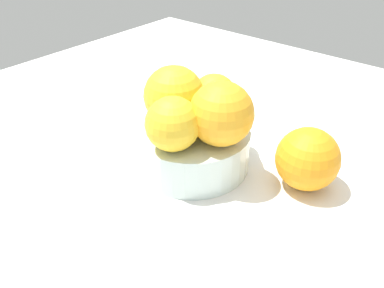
{
  "coord_description": "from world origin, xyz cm",
  "views": [
    {
      "loc": [
        -31.08,
        37.1,
        34.56
      ],
      "look_at": [
        0.0,
        0.0,
        3.48
      ],
      "focal_mm": 38.07,
      "sensor_mm": 36.0,
      "label": 1
    }
  ],
  "objects_px": {
    "orange_loose_0": "(307,159)",
    "folded_napkin": "(255,98)",
    "orange_in_bowl_3": "(216,97)",
    "orange_in_bowl_1": "(223,113)",
    "orange_in_bowl_2": "(173,124)",
    "fruit_bowl": "(192,148)",
    "orange_in_bowl_0": "(174,96)"
  },
  "relations": [
    {
      "from": "orange_loose_0",
      "to": "folded_napkin",
      "type": "relative_size",
      "value": 0.66
    },
    {
      "from": "orange_in_bowl_3",
      "to": "folded_napkin",
      "type": "bearing_deg",
      "value": -75.44
    },
    {
      "from": "orange_in_bowl_1",
      "to": "orange_in_bowl_2",
      "type": "distance_m",
      "value": 0.07
    },
    {
      "from": "orange_in_bowl_2",
      "to": "fruit_bowl",
      "type": "bearing_deg",
      "value": -78.33
    },
    {
      "from": "fruit_bowl",
      "to": "orange_in_bowl_3",
      "type": "bearing_deg",
      "value": -94.43
    },
    {
      "from": "orange_in_bowl_2",
      "to": "orange_in_bowl_3",
      "type": "xyz_separation_m",
      "value": [
        0.01,
        -0.1,
        -0.0
      ]
    },
    {
      "from": "orange_in_bowl_2",
      "to": "orange_in_bowl_3",
      "type": "bearing_deg",
      "value": -86.23
    },
    {
      "from": "fruit_bowl",
      "to": "orange_in_bowl_3",
      "type": "height_order",
      "value": "orange_in_bowl_3"
    },
    {
      "from": "orange_in_bowl_2",
      "to": "orange_in_bowl_0",
      "type": "bearing_deg",
      "value": -48.91
    },
    {
      "from": "orange_in_bowl_0",
      "to": "folded_napkin",
      "type": "distance_m",
      "value": 0.26
    },
    {
      "from": "orange_in_bowl_1",
      "to": "orange_in_bowl_2",
      "type": "height_order",
      "value": "orange_in_bowl_1"
    },
    {
      "from": "fruit_bowl",
      "to": "orange_in_bowl_1",
      "type": "distance_m",
      "value": 0.09
    },
    {
      "from": "orange_in_bowl_0",
      "to": "orange_in_bowl_1",
      "type": "xyz_separation_m",
      "value": [
        -0.08,
        -0.0,
        0.0
      ]
    },
    {
      "from": "orange_in_bowl_1",
      "to": "folded_napkin",
      "type": "xyz_separation_m",
      "value": [
        0.09,
        -0.24,
        -0.1
      ]
    },
    {
      "from": "orange_in_bowl_0",
      "to": "orange_in_bowl_1",
      "type": "bearing_deg",
      "value": -177.08
    },
    {
      "from": "orange_in_bowl_1",
      "to": "orange_in_bowl_0",
      "type": "bearing_deg",
      "value": 2.92
    },
    {
      "from": "fruit_bowl",
      "to": "orange_in_bowl_0",
      "type": "bearing_deg",
      "value": 1.71
    },
    {
      "from": "orange_in_bowl_1",
      "to": "folded_napkin",
      "type": "relative_size",
      "value": 0.66
    },
    {
      "from": "fruit_bowl",
      "to": "orange_in_bowl_1",
      "type": "height_order",
      "value": "orange_in_bowl_1"
    },
    {
      "from": "orange_in_bowl_0",
      "to": "folded_napkin",
      "type": "bearing_deg",
      "value": -86.75
    },
    {
      "from": "orange_in_bowl_2",
      "to": "folded_napkin",
      "type": "height_order",
      "value": "orange_in_bowl_2"
    },
    {
      "from": "orange_loose_0",
      "to": "orange_in_bowl_2",
      "type": "bearing_deg",
      "value": 38.95
    },
    {
      "from": "fruit_bowl",
      "to": "orange_loose_0",
      "type": "distance_m",
      "value": 0.16
    },
    {
      "from": "orange_in_bowl_3",
      "to": "folded_napkin",
      "type": "xyz_separation_m",
      "value": [
        0.05,
        -0.19,
        -0.09
      ]
    },
    {
      "from": "orange_in_bowl_0",
      "to": "folded_napkin",
      "type": "height_order",
      "value": "orange_in_bowl_0"
    },
    {
      "from": "orange_in_bowl_1",
      "to": "orange_in_bowl_2",
      "type": "bearing_deg",
      "value": 54.24
    },
    {
      "from": "orange_in_bowl_1",
      "to": "orange_in_bowl_3",
      "type": "relative_size",
      "value": 1.29
    },
    {
      "from": "fruit_bowl",
      "to": "orange_loose_0",
      "type": "relative_size",
      "value": 1.93
    },
    {
      "from": "fruit_bowl",
      "to": "folded_napkin",
      "type": "xyz_separation_m",
      "value": [
        0.05,
        -0.24,
        -0.03
      ]
    },
    {
      "from": "orange_in_bowl_0",
      "to": "orange_in_bowl_2",
      "type": "distance_m",
      "value": 0.07
    },
    {
      "from": "orange_in_bowl_3",
      "to": "orange_loose_0",
      "type": "relative_size",
      "value": 0.78
    },
    {
      "from": "orange_in_bowl_0",
      "to": "orange_in_bowl_3",
      "type": "xyz_separation_m",
      "value": [
        -0.04,
        -0.05,
        -0.01
      ]
    }
  ]
}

